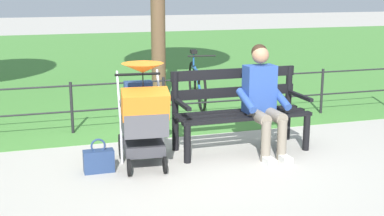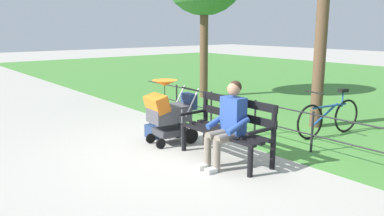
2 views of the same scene
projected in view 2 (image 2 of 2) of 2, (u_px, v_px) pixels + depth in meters
The scene contains 7 objects.
ground_plane at pixel (198, 150), 6.51m from camera, with size 60.00×60.00×0.00m, color #ADA89E.
park_bench at pixel (229, 126), 6.01m from camera, with size 1.61×0.62×0.96m.
person_on_bench at pixel (228, 121), 5.68m from camera, with size 0.53×0.74×1.28m.
stroller at pixel (169, 111), 6.76m from camera, with size 0.57×0.92×1.15m.
handbag at pixel (152, 131), 7.21m from camera, with size 0.32×0.14×0.37m.
park_fence at pixel (266, 117), 7.06m from camera, with size 7.60×0.04×0.70m.
bicycle at pixel (329, 117), 7.32m from camera, with size 0.44×1.65×0.89m.
Camera 2 is at (-4.81, 3.95, 2.04)m, focal length 35.89 mm.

